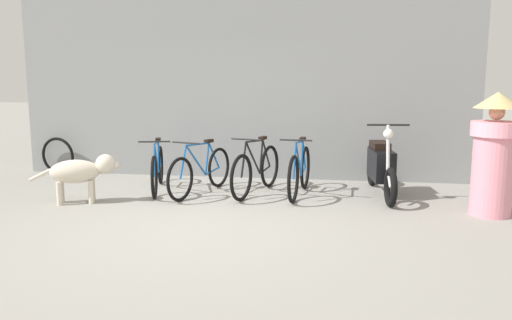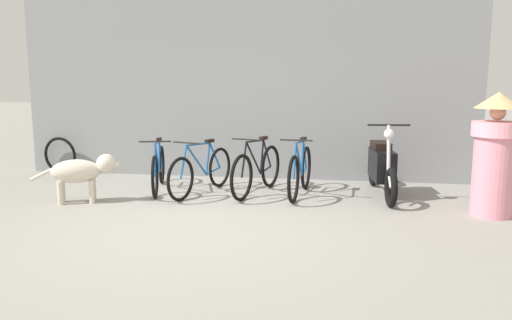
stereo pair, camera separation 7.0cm
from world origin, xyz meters
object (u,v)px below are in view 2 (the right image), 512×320
bicycle_0 (158,169)px  bicycle_2 (257,170)px  stray_dog (83,171)px  bicycle_1 (202,171)px  motorcycle (382,167)px  spare_tire_left (60,155)px  person_in_robes (495,152)px  bicycle_3 (300,172)px

bicycle_0 → bicycle_2: 1.55m
stray_dog → bicycle_1: bearing=7.8°
bicycle_0 → motorcycle: motorcycle is taller
spare_tire_left → stray_dog: bearing=-52.6°
motorcycle → stray_dog: bearing=-81.1°
stray_dog → person_in_robes: size_ratio=0.75×
bicycle_1 → motorcycle: motorcycle is taller
bicycle_3 → spare_tire_left: size_ratio=2.41×
motorcycle → spare_tire_left: motorcycle is taller
bicycle_1 → person_in_robes: person_in_robes is taller
bicycle_1 → spare_tire_left: (-2.99, 1.18, -0.00)m
bicycle_3 → motorcycle: size_ratio=0.84×
bicycle_2 → bicycle_0: bearing=-73.6°
bicycle_3 → bicycle_0: bearing=-83.4°
bicycle_0 → stray_dog: size_ratio=1.42×
bicycle_1 → stray_dog: size_ratio=1.42×
bicycle_2 → person_in_robes: 3.24m
bicycle_3 → stray_dog: bicycle_3 is taller
motorcycle → stray_dog: size_ratio=1.66×
bicycle_0 → motorcycle: size_ratio=0.86×
bicycle_2 → spare_tire_left: (-3.82, 1.05, -0.02)m
motorcycle → person_in_robes: size_ratio=1.24×
bicycle_3 → spare_tire_left: bicycle_3 is taller
stray_dog → motorcycle: bearing=-5.9°
bicycle_3 → bicycle_1: bearing=-79.3°
motorcycle → stray_dog: (-4.16, -1.07, 0.01)m
person_in_robes → spare_tire_left: (-6.94, 1.81, -0.47)m
bicycle_1 → bicycle_2: size_ratio=1.00×
person_in_robes → spare_tire_left: 7.19m
bicycle_0 → motorcycle: bearing=78.3°
bicycle_1 → person_in_robes: (3.95, -0.64, 0.47)m
bicycle_1 → bicycle_2: bicycle_2 is taller
bicycle_0 → bicycle_1: bicycle_1 is taller
bicycle_0 → person_in_robes: size_ratio=1.06×
stray_dog → bicycle_0: bearing=29.3°
person_in_robes → spare_tire_left: person_in_robes is taller
bicycle_0 → bicycle_1: bearing=66.8°
motorcycle → bicycle_0: bearing=-92.7°
motorcycle → spare_tire_left: size_ratio=2.86×
bicycle_2 → stray_dog: bicycle_2 is taller
person_in_robes → bicycle_3: bearing=8.0°
bicycle_0 → bicycle_2: size_ratio=0.99×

